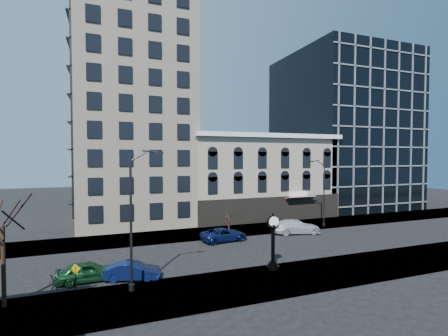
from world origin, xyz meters
name	(u,v)px	position (x,y,z in m)	size (l,w,h in m)	color
ground	(219,253)	(0.00, 0.00, 0.00)	(160.00, 160.00, 0.00)	black
sidewalk_far	(197,234)	(0.00, 8.00, 0.06)	(160.00, 6.00, 0.12)	gray
sidewalk_near	(256,283)	(0.00, -8.00, 0.06)	(160.00, 6.00, 0.12)	gray
cream_tower	(134,86)	(-6.11, 18.88, 19.32)	(15.90, 15.40, 42.50)	beige
victorian_row	(258,178)	(12.00, 15.89, 6.00)	(22.60, 11.19, 12.50)	gray
glass_office	(341,132)	(32.00, 20.91, 14.00)	(20.00, 20.15, 28.00)	black
street_clock	(273,244)	(2.51, -6.03, 2.17)	(1.03, 1.03, 4.54)	black
street_lamp_near	(142,183)	(-7.89, -6.50, 7.47)	(2.52, 0.51, 9.74)	black
street_lamp_far	(320,176)	(16.08, 6.04, 6.78)	(2.29, 0.43, 8.82)	black
bare_tree_near	(2,208)	(-16.04, -6.22, 6.17)	(4.66, 4.66, 8.00)	#321F19
bare_tree_far	(229,214)	(3.68, 6.81, 2.39)	(1.76, 1.76, 3.02)	#321F19
warning_sign	(75,274)	(-12.11, -6.00, 1.56)	(0.65, 0.27, 2.09)	black
car_near_a	(88,271)	(-11.48, -3.32, 0.75)	(1.77, 4.39, 1.50)	#143F1E
car_near_b	(133,271)	(-8.34, -4.17, 0.67)	(1.43, 4.09, 1.35)	#0C194C
car_far_a	(224,234)	(1.98, 3.92, 0.72)	(2.38, 5.17, 1.44)	#0C194C
car_far_b	(296,227)	(11.30, 4.15, 0.84)	(2.35, 5.78, 1.68)	silver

